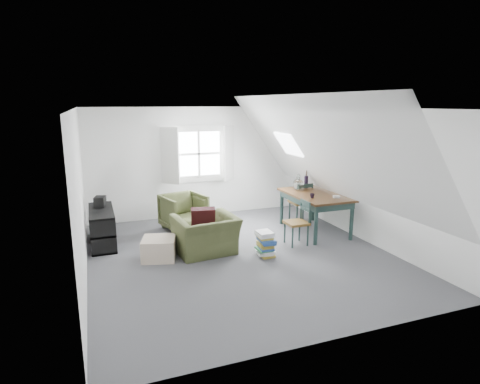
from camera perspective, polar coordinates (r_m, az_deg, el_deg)
name	(u,v)px	position (r m, az deg, el deg)	size (l,w,h in m)	color
floor	(240,255)	(7.05, 0.06, -8.95)	(5.50, 5.50, 0.00)	#4D4E52
ceiling	(240,108)	(6.56, 0.07, 11.83)	(5.50, 5.50, 0.00)	white
wall_back	(198,162)	(9.28, -5.93, 4.23)	(5.00, 5.00, 0.00)	white
wall_front	(333,234)	(4.31, 13.09, -5.82)	(5.00, 5.00, 0.00)	white
wall_left	(80,197)	(6.28, -21.80, -0.61)	(5.50, 5.50, 0.00)	white
wall_right	(365,175)	(7.91, 17.30, 2.28)	(5.50, 5.50, 0.00)	white
slope_left	(144,158)	(6.24, -13.44, 4.76)	(5.50, 5.50, 0.00)	white
slope_right	(322,150)	(7.29, 11.61, 5.94)	(5.50, 5.50, 0.00)	white
dormer_window	(199,154)	(9.18, -5.84, 5.40)	(1.71, 0.35, 1.30)	white
skylight	(288,144)	(8.42, 6.90, 6.75)	(0.55, 0.75, 0.04)	white
armchair_near	(206,253)	(7.16, -4.86, -8.63)	(1.03, 0.90, 0.67)	#3F4625
armchair_far	(184,229)	(8.51, -7.94, -5.24)	(0.80, 0.82, 0.75)	#3F4625
throw_pillow	(203,219)	(7.11, -5.28, -3.79)	(0.42, 0.12, 0.42)	black
ottoman	(159,248)	(6.97, -11.44, -7.88)	(0.54, 0.54, 0.36)	#C5B098
dining_table	(315,199)	(8.24, 10.63, -0.95)	(0.95, 1.59, 0.79)	#372211
demijohn	(298,184)	(8.50, 8.26, 1.17)	(0.23, 0.23, 0.32)	silver
vase_twigs	(306,181)	(8.70, 9.40, 1.51)	(0.09, 0.09, 0.66)	black
cup	(312,198)	(7.84, 10.21, -0.84)	(0.09, 0.09, 0.09)	black
paper_box	(336,197)	(7.95, 13.56, -0.66)	(0.12, 0.08, 0.04)	white
dining_chair_far	(301,202)	(8.86, 8.71, -1.38)	(0.42, 0.42, 0.90)	brown
dining_chair_near	(298,222)	(7.51, 8.26, -4.22)	(0.39, 0.39, 0.83)	brown
media_shelf	(102,229)	(7.87, -18.98, -5.02)	(0.43, 1.29, 0.66)	black
electronics_box	(100,202)	(8.04, -19.28, -1.34)	(0.19, 0.26, 0.21)	black
magazine_stack	(265,244)	(6.96, 3.64, -7.36)	(0.32, 0.38, 0.43)	#B29933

